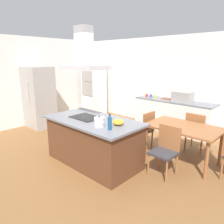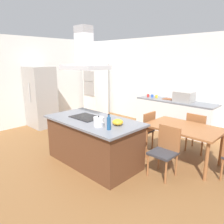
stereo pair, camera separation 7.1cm
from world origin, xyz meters
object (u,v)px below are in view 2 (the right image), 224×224
chair_facing_island (166,148)px  cutting_board (169,99)px  countertop_microwave (184,97)px  refrigerator (41,97)px  wall_oven_stack (96,85)px  cooktop (86,117)px  olive_oil_bottle (109,123)px  range_hood (84,56)px  coffee_mug_yellow (156,96)px  chair_facing_back_wall (197,130)px  dining_table (184,131)px  coffee_mug_red (148,96)px  coffee_mug_blue (152,96)px  mixing_bowl (118,122)px  tea_kettle (99,122)px  chair_at_left_end (145,128)px

chair_facing_island → cutting_board: bearing=118.8°
countertop_microwave → chair_facing_island: 2.49m
countertop_microwave → refrigerator: refrigerator is taller
wall_oven_stack → cooktop: bearing=-44.5°
cooktop → olive_oil_bottle: olive_oil_bottle is taller
olive_oil_bottle → range_hood: (-0.86, 0.22, 1.09)m
wall_oven_stack → cutting_board: bearing=5.6°
coffee_mug_yellow → chair_facing_back_wall: size_ratio=0.10×
dining_table → coffee_mug_red: bearing=141.0°
countertop_microwave → coffee_mug_blue: 1.01m
cooktop → coffee_mug_yellow: size_ratio=6.67×
mixing_bowl → countertop_microwave: bearing=92.8°
olive_oil_bottle → coffee_mug_yellow: olive_oil_bottle is taller
countertop_microwave → coffee_mug_yellow: (-0.86, -0.00, -0.09)m
tea_kettle → countertop_microwave: size_ratio=0.47×
chair_at_left_end → coffee_mug_red: bearing=123.3°
cooktop → dining_table: size_ratio=0.43×
chair_facing_back_wall → dining_table: bearing=-90.0°
mixing_bowl → cutting_board: 2.93m
mixing_bowl → cutting_board: mixing_bowl is taller
tea_kettle → chair_facing_back_wall: tea_kettle is taller
coffee_mug_red → cutting_board: coffee_mug_red is taller
coffee_mug_blue → dining_table: coffee_mug_blue is taller
coffee_mug_red → wall_oven_stack: bearing=-174.9°
cooktop → range_hood: (-0.00, 0.00, 1.20)m
mixing_bowl → dining_table: mixing_bowl is taller
mixing_bowl → chair_facing_back_wall: size_ratio=0.22×
dining_table → chair_facing_back_wall: size_ratio=1.57×
tea_kettle → mixing_bowl: 0.34m
cooktop → coffee_mug_blue: coffee_mug_blue is taller
coffee_mug_red → chair_at_left_end: coffee_mug_red is taller
olive_oil_bottle → chair_facing_island: bearing=52.5°
coffee_mug_blue → dining_table: bearing=-41.5°
coffee_mug_yellow → coffee_mug_red: bearing=-173.0°
refrigerator → chair_facing_island: bearing=1.3°
wall_oven_stack → dining_table: bearing=-18.5°
refrigerator → chair_facing_back_wall: bearing=18.6°
tea_kettle → coffee_mug_blue: (-0.96, 3.09, -0.04)m
cutting_board → wall_oven_stack: bearing=-174.4°
mixing_bowl → chair_at_left_end: (-0.23, 1.19, -0.45)m
coffee_mug_blue → range_hood: 3.11m
cutting_board → dining_table: size_ratio=0.24×
coffee_mug_blue → range_hood: size_ratio=0.10×
wall_oven_stack → refrigerator: 2.17m
olive_oil_bottle → dining_table: bearing=67.2°
cutting_board → chair_facing_back_wall: cutting_board is taller
cutting_board → chair_facing_back_wall: bearing=-38.2°
refrigerator → dining_table: size_ratio=1.30×
coffee_mug_blue → coffee_mug_red: bearing=-170.1°
coffee_mug_blue → cutting_board: bearing=6.5°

